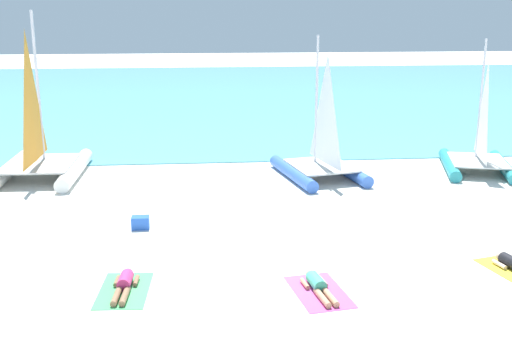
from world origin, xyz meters
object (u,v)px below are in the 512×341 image
object	(u,v)px
sailboat_white	(39,154)
cooler_box	(140,223)
towel_middle	(319,292)
sailboat_teal	(478,153)
sunbather_middle	(318,285)
sailboat_blue	(320,157)
sunbather_left	(124,284)
towel_left	(124,290)

from	to	relation	value
sailboat_white	cooler_box	xyz separation A→B (m)	(4.12, -5.87, -0.72)
towel_middle	cooler_box	distance (m)	6.28
sailboat_teal	towel_middle	xyz separation A→B (m)	(-7.97, -9.79, -0.74)
towel_middle	sunbather_middle	world-z (taller)	sunbather_middle
towel_middle	sailboat_white	bearing A→B (deg)	129.04
sailboat_blue	sunbather_middle	size ratio (longest dim) A/B	3.30
towel_middle	cooler_box	world-z (taller)	cooler_box
cooler_box	sailboat_white	bearing A→B (deg)	125.10
sunbather_left	sailboat_white	bearing A→B (deg)	115.74
sunbather_left	cooler_box	bearing A→B (deg)	92.89
sunbather_left	towel_middle	world-z (taller)	sunbather_left
towel_left	sunbather_left	distance (m)	0.14
sunbather_left	towel_left	bearing A→B (deg)	-90.00
sailboat_white	sailboat_blue	xyz separation A→B (m)	(10.27, -0.91, -0.13)
sailboat_teal	sailboat_blue	size ratio (longest dim) A/B	0.97
towel_left	sunbather_left	size ratio (longest dim) A/B	1.21
sailboat_teal	towel_left	world-z (taller)	sailboat_teal
sunbather_middle	sailboat_white	bearing A→B (deg)	119.96
sailboat_teal	towel_middle	world-z (taller)	sailboat_teal
towel_middle	cooler_box	xyz separation A→B (m)	(-4.32, 4.55, 0.17)
towel_left	sunbather_left	xyz separation A→B (m)	(0.00, 0.07, 0.13)
sailboat_white	towel_left	size ratio (longest dim) A/B	3.17
sailboat_blue	sunbather_middle	xyz separation A→B (m)	(-1.84, -9.44, -0.64)
towel_left	towel_middle	bearing A→B (deg)	-6.22
sunbather_left	sunbather_middle	xyz separation A→B (m)	(4.33, -0.47, 0.00)
towel_left	towel_middle	world-z (taller)	same
sailboat_teal	sunbather_middle	distance (m)	12.59
sunbather_middle	cooler_box	size ratio (longest dim) A/B	3.13
sailboat_white	towel_middle	size ratio (longest dim) A/B	3.17
towel_middle	sunbather_middle	distance (m)	0.14
sailboat_blue	towel_left	xyz separation A→B (m)	(-6.17, -9.03, -0.76)
sailboat_white	towel_left	xyz separation A→B (m)	(4.10, -9.94, -0.89)
towel_left	sailboat_blue	bearing A→B (deg)	55.65
sunbather_middle	towel_left	bearing A→B (deg)	165.40
sailboat_blue	towel_left	bearing A→B (deg)	-136.25
sailboat_teal	sunbather_left	distance (m)	15.41
sailboat_teal	sunbather_left	xyz separation A→B (m)	(-12.32, -9.25, -0.61)
sailboat_blue	towel_left	size ratio (longest dim) A/B	2.72
sailboat_teal	towel_middle	size ratio (longest dim) A/B	2.62
sunbather_left	cooler_box	distance (m)	4.01
sailboat_white	sailboat_teal	distance (m)	16.43
towel_middle	cooler_box	bearing A→B (deg)	133.55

